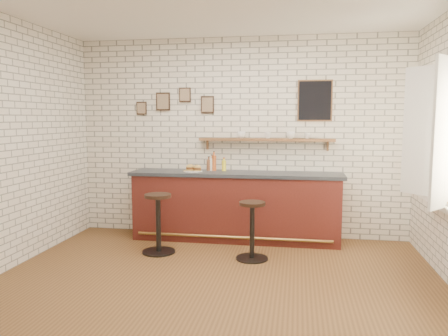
{
  "coord_description": "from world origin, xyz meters",
  "views": [
    {
      "loc": [
        0.87,
        -4.58,
        1.8
      ],
      "look_at": [
        -0.06,
        0.9,
        1.16
      ],
      "focal_mm": 35.0,
      "sensor_mm": 36.0,
      "label": 1
    }
  ],
  "objects_px": {
    "condiment_bottle_yellow": "(224,165)",
    "shelf_cup_c": "(291,135)",
    "sandwich_plate": "(193,171)",
    "bitters_bottle_amber": "(214,163)",
    "book_upper": "(448,201)",
    "bitters_bottle_white": "(212,164)",
    "bar_stool_left": "(158,221)",
    "bar_stool_right": "(252,229)",
    "shelf_cup_b": "(268,135)",
    "bitters_bottle_brown": "(209,165)",
    "bar_counter": "(236,206)",
    "ciabatta_sandwich": "(194,168)",
    "book_lower": "(447,202)",
    "shelf_cup_d": "(307,136)",
    "shelf_cup_a": "(242,135)"
  },
  "relations": [
    {
      "from": "condiment_bottle_yellow",
      "to": "shelf_cup_c",
      "type": "relative_size",
      "value": 1.55
    },
    {
      "from": "sandwich_plate",
      "to": "bitters_bottle_amber",
      "type": "bearing_deg",
      "value": 25.28
    },
    {
      "from": "condiment_bottle_yellow",
      "to": "book_upper",
      "type": "relative_size",
      "value": 0.83
    },
    {
      "from": "bitters_bottle_white",
      "to": "book_upper",
      "type": "relative_size",
      "value": 1.0
    },
    {
      "from": "bar_stool_left",
      "to": "bar_stool_right",
      "type": "xyz_separation_m",
      "value": [
        1.26,
        -0.07,
        -0.03
      ]
    },
    {
      "from": "shelf_cup_b",
      "to": "bitters_bottle_brown",
      "type": "bearing_deg",
      "value": 152.84
    },
    {
      "from": "bar_counter",
      "to": "shelf_cup_c",
      "type": "xyz_separation_m",
      "value": [
        0.78,
        0.2,
        1.04
      ]
    },
    {
      "from": "condiment_bottle_yellow",
      "to": "shelf_cup_b",
      "type": "relative_size",
      "value": 2.17
    },
    {
      "from": "ciabatta_sandwich",
      "to": "sandwich_plate",
      "type": "bearing_deg",
      "value": 180.0
    },
    {
      "from": "bar_counter",
      "to": "bar_stool_right",
      "type": "xyz_separation_m",
      "value": [
        0.33,
        -0.87,
        -0.11
      ]
    },
    {
      "from": "condiment_bottle_yellow",
      "to": "shelf_cup_b",
      "type": "xyz_separation_m",
      "value": [
        0.65,
        0.08,
        0.45
      ]
    },
    {
      "from": "shelf_cup_b",
      "to": "condiment_bottle_yellow",
      "type": "bearing_deg",
      "value": 154.58
    },
    {
      "from": "bitters_bottle_amber",
      "to": "shelf_cup_c",
      "type": "xyz_separation_m",
      "value": [
        1.14,
        0.08,
        0.42
      ]
    },
    {
      "from": "bar_counter",
      "to": "ciabatta_sandwich",
      "type": "distance_m",
      "value": 0.84
    },
    {
      "from": "condiment_bottle_yellow",
      "to": "shelf_cup_b",
      "type": "height_order",
      "value": "shelf_cup_b"
    },
    {
      "from": "bar_stool_left",
      "to": "bar_counter",
      "type": "bearing_deg",
      "value": 40.84
    },
    {
      "from": "bar_counter",
      "to": "ciabatta_sandwich",
      "type": "relative_size",
      "value": 11.49
    },
    {
      "from": "sandwich_plate",
      "to": "book_upper",
      "type": "bearing_deg",
      "value": -27.42
    },
    {
      "from": "sandwich_plate",
      "to": "ciabatta_sandwich",
      "type": "height_order",
      "value": "ciabatta_sandwich"
    },
    {
      "from": "book_lower",
      "to": "book_upper",
      "type": "xyz_separation_m",
      "value": [
        0.0,
        -0.02,
        0.02
      ]
    },
    {
      "from": "shelf_cup_c",
      "to": "book_lower",
      "type": "height_order",
      "value": "shelf_cup_c"
    },
    {
      "from": "bitters_bottle_brown",
      "to": "shelf_cup_d",
      "type": "xyz_separation_m",
      "value": [
        1.45,
        0.08,
        0.44
      ]
    },
    {
      "from": "condiment_bottle_yellow",
      "to": "bar_stool_left",
      "type": "xyz_separation_m",
      "value": [
        -0.73,
        -0.93,
        -0.67
      ]
    },
    {
      "from": "bar_stool_right",
      "to": "shelf_cup_b",
      "type": "xyz_separation_m",
      "value": [
        0.11,
        1.07,
        1.14
      ]
    },
    {
      "from": "shelf_cup_b",
      "to": "book_upper",
      "type": "bearing_deg",
      "value": -74.59
    },
    {
      "from": "shelf_cup_b",
      "to": "shelf_cup_d",
      "type": "height_order",
      "value": "shelf_cup_b"
    },
    {
      "from": "bar_counter",
      "to": "ciabatta_sandwich",
      "type": "xyz_separation_m",
      "value": [
        -0.63,
        -0.01,
        0.56
      ]
    },
    {
      "from": "bitters_bottle_white",
      "to": "bitters_bottle_brown",
      "type": "bearing_deg",
      "value": 180.0
    },
    {
      "from": "sandwich_plate",
      "to": "book_upper",
      "type": "xyz_separation_m",
      "value": [
        3.04,
        -1.58,
        -0.06
      ]
    },
    {
      "from": "bar_counter",
      "to": "condiment_bottle_yellow",
      "type": "relative_size",
      "value": 15.5
    },
    {
      "from": "bar_counter",
      "to": "shelf_cup_d",
      "type": "height_order",
      "value": "shelf_cup_d"
    },
    {
      "from": "bitters_bottle_brown",
      "to": "bar_stool_right",
      "type": "xyz_separation_m",
      "value": [
        0.76,
        -1.0,
        -0.7
      ]
    },
    {
      "from": "ciabatta_sandwich",
      "to": "bitters_bottle_white",
      "type": "height_order",
      "value": "bitters_bottle_white"
    },
    {
      "from": "ciabatta_sandwich",
      "to": "shelf_cup_d",
      "type": "distance_m",
      "value": 1.74
    },
    {
      "from": "bar_stool_left",
      "to": "shelf_cup_d",
      "type": "xyz_separation_m",
      "value": [
        1.95,
        1.0,
        1.11
      ]
    },
    {
      "from": "bitters_bottle_amber",
      "to": "shelf_cup_d",
      "type": "distance_m",
      "value": 1.44
    },
    {
      "from": "bitters_bottle_white",
      "to": "condiment_bottle_yellow",
      "type": "relative_size",
      "value": 1.21
    },
    {
      "from": "bitters_bottle_brown",
      "to": "bitters_bottle_white",
      "type": "distance_m",
      "value": 0.05
    },
    {
      "from": "sandwich_plate",
      "to": "bitters_bottle_white",
      "type": "height_order",
      "value": "bitters_bottle_white"
    },
    {
      "from": "bitters_bottle_brown",
      "to": "bar_stool_left",
      "type": "bearing_deg",
      "value": -118.27
    },
    {
      "from": "bitters_bottle_amber",
      "to": "condiment_bottle_yellow",
      "type": "relative_size",
      "value": 1.47
    },
    {
      "from": "bitters_bottle_white",
      "to": "bar_stool_left",
      "type": "relative_size",
      "value": 0.3
    },
    {
      "from": "bar_stool_right",
      "to": "ciabatta_sandwich",
      "type": "bearing_deg",
      "value": 138.3
    },
    {
      "from": "bitters_bottle_white",
      "to": "bar_stool_left",
      "type": "height_order",
      "value": "bitters_bottle_white"
    },
    {
      "from": "shelf_cup_c",
      "to": "book_upper",
      "type": "xyz_separation_m",
      "value": [
        1.62,
        -1.79,
        -0.59
      ]
    },
    {
      "from": "bar_stool_right",
      "to": "shelf_cup_b",
      "type": "relative_size",
      "value": 8.07
    },
    {
      "from": "bitters_bottle_amber",
      "to": "book_upper",
      "type": "bearing_deg",
      "value": -31.94
    },
    {
      "from": "shelf_cup_a",
      "to": "shelf_cup_d",
      "type": "relative_size",
      "value": 1.41
    },
    {
      "from": "bar_stool_left",
      "to": "shelf_cup_a",
      "type": "bearing_deg",
      "value": 45.52
    },
    {
      "from": "bitters_bottle_brown",
      "to": "bitters_bottle_white",
      "type": "height_order",
      "value": "bitters_bottle_white"
    }
  ]
}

